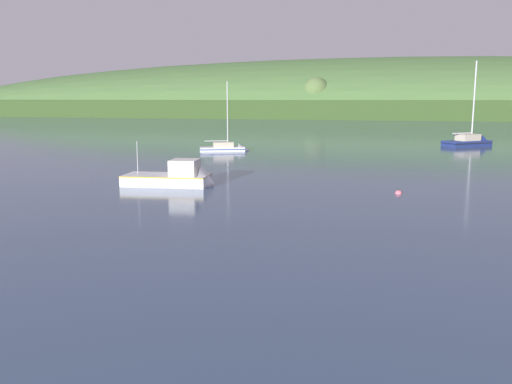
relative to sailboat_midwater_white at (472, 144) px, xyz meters
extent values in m
cube|color=#314A21|center=(-41.84, 116.53, 2.67)|extent=(520.25, 78.21, 5.79)
ellipsoid|color=#476B38|center=(-15.72, 141.17, -0.22)|extent=(416.88, 95.33, 43.88)
sphere|color=#56703D|center=(-38.03, 105.04, 8.73)|extent=(9.06, 9.06, 9.06)
cube|color=navy|center=(-0.70, -0.57, -0.20)|extent=(6.84, 6.29, 1.33)
cone|color=navy|center=(1.85, 1.51, -0.20)|extent=(2.95, 3.10, 2.66)
cube|color=black|center=(-0.70, -0.57, 0.15)|extent=(6.85, 6.32, 0.14)
cube|color=#BCB299|center=(-0.57, -0.46, 0.90)|extent=(3.48, 3.33, 0.87)
cylinder|color=silver|center=(-0.06, -0.05, 5.80)|extent=(0.19, 0.19, 10.67)
cylinder|color=silver|center=(-1.39, -1.14, 1.49)|extent=(2.77, 2.30, 0.16)
cube|color=white|center=(-30.37, -17.17, -0.14)|extent=(5.65, 3.79, 0.90)
cone|color=white|center=(-27.90, -16.10, -0.14)|extent=(1.92, 2.12, 1.73)
cube|color=navy|center=(-30.37, -17.17, 0.07)|extent=(5.66, 3.81, 0.11)
cube|color=#BCB299|center=(-30.24, -17.11, 0.61)|extent=(2.71, 2.09, 0.61)
cylinder|color=silver|center=(-29.75, -16.90, 4.23)|extent=(0.13, 0.13, 7.85)
cylinder|color=silver|center=(-31.05, -17.46, 1.06)|extent=(2.63, 1.22, 0.10)
cube|color=white|center=(-26.05, -42.87, -0.06)|extent=(6.57, 3.51, 1.25)
cone|color=white|center=(-22.92, -42.51, -0.06)|extent=(1.26, 2.63, 2.54)
cube|color=gold|center=(-26.05, -42.87, 0.52)|extent=(6.58, 3.57, 0.08)
cube|color=silver|center=(-24.66, -42.71, 1.14)|extent=(2.17, 2.24, 1.15)
cube|color=#192833|center=(-23.75, -42.61, 1.31)|extent=(0.25, 1.80, 0.65)
cylinder|color=#B2B2B7|center=(-28.27, -43.12, 1.79)|extent=(0.06, 0.06, 2.45)
sphere|color=#E06675|center=(-9.33, -42.15, -0.22)|extent=(0.48, 0.48, 0.48)
cylinder|color=black|center=(-9.33, -42.15, 0.05)|extent=(0.04, 0.04, 0.08)
camera|label=1|loc=(-9.24, -79.59, 6.16)|focal=37.97mm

